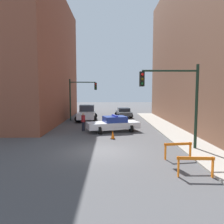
{
  "coord_description": "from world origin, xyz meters",
  "views": [
    {
      "loc": [
        0.5,
        -13.14,
        3.68
      ],
      "look_at": [
        0.78,
        8.61,
        1.6
      ],
      "focal_mm": 35.0,
      "sensor_mm": 36.0,
      "label": 1
    }
  ],
  "objects_px": {
    "traffic_light_far": "(79,93)",
    "barrier_front": "(196,163)",
    "parked_car_near": "(124,112)",
    "traffic_cone": "(113,135)",
    "traffic_light_near": "(178,94)",
    "police_car": "(113,124)",
    "pedestrian_crossing": "(83,122)",
    "white_truck": "(87,113)",
    "barrier_mid": "(178,148)"
  },
  "relations": [
    {
      "from": "police_car",
      "to": "pedestrian_crossing",
      "type": "distance_m",
      "value": 2.84
    },
    {
      "from": "barrier_front",
      "to": "traffic_cone",
      "type": "xyz_separation_m",
      "value": [
        -3.42,
        7.62,
        -0.3
      ]
    },
    {
      "from": "barrier_front",
      "to": "barrier_mid",
      "type": "height_order",
      "value": "same"
    },
    {
      "from": "police_car",
      "to": "white_truck",
      "type": "height_order",
      "value": "white_truck"
    },
    {
      "from": "traffic_light_far",
      "to": "barrier_front",
      "type": "xyz_separation_m",
      "value": [
        7.49,
        -18.41,
        -2.78
      ]
    },
    {
      "from": "traffic_light_near",
      "to": "police_car",
      "type": "bearing_deg",
      "value": 121.29
    },
    {
      "from": "parked_car_near",
      "to": "traffic_light_near",
      "type": "bearing_deg",
      "value": -87.7
    },
    {
      "from": "white_truck",
      "to": "parked_car_near",
      "type": "distance_m",
      "value": 6.06
    },
    {
      "from": "parked_car_near",
      "to": "barrier_mid",
      "type": "xyz_separation_m",
      "value": [
        1.67,
        -19.55,
        -0.06
      ]
    },
    {
      "from": "police_car",
      "to": "traffic_light_far",
      "type": "bearing_deg",
      "value": 12.15
    },
    {
      "from": "traffic_light_far",
      "to": "parked_car_near",
      "type": "bearing_deg",
      "value": 32.02
    },
    {
      "from": "pedestrian_crossing",
      "to": "traffic_cone",
      "type": "bearing_deg",
      "value": 106.79
    },
    {
      "from": "traffic_cone",
      "to": "barrier_mid",
      "type": "bearing_deg",
      "value": -55.8
    },
    {
      "from": "parked_car_near",
      "to": "barrier_front",
      "type": "xyz_separation_m",
      "value": [
        1.63,
        -22.08,
        -0.06
      ]
    },
    {
      "from": "traffic_light_far",
      "to": "white_truck",
      "type": "height_order",
      "value": "traffic_light_far"
    },
    {
      "from": "traffic_light_far",
      "to": "pedestrian_crossing",
      "type": "relative_size",
      "value": 3.13
    },
    {
      "from": "traffic_light_far",
      "to": "barrier_front",
      "type": "height_order",
      "value": "traffic_light_far"
    },
    {
      "from": "pedestrian_crossing",
      "to": "barrier_front",
      "type": "relative_size",
      "value": 1.04
    },
    {
      "from": "pedestrian_crossing",
      "to": "traffic_cone",
      "type": "xyz_separation_m",
      "value": [
        2.7,
        -3.57,
        -0.54
      ]
    },
    {
      "from": "traffic_cone",
      "to": "barrier_front",
      "type": "bearing_deg",
      "value": -65.87
    },
    {
      "from": "parked_car_near",
      "to": "traffic_cone",
      "type": "bearing_deg",
      "value": -101.72
    },
    {
      "from": "white_truck",
      "to": "barrier_mid",
      "type": "xyz_separation_m",
      "value": [
        6.6,
        -16.03,
        -0.29
      ]
    },
    {
      "from": "pedestrian_crossing",
      "to": "barrier_mid",
      "type": "distance_m",
      "value": 10.63
    },
    {
      "from": "traffic_light_far",
      "to": "barrier_front",
      "type": "relative_size",
      "value": 3.25
    },
    {
      "from": "traffic_light_near",
      "to": "barrier_front",
      "type": "xyz_separation_m",
      "value": [
        -0.54,
        -4.37,
        -2.91
      ]
    },
    {
      "from": "traffic_light_near",
      "to": "traffic_light_far",
      "type": "bearing_deg",
      "value": 119.77
    },
    {
      "from": "traffic_light_far",
      "to": "pedestrian_crossing",
      "type": "distance_m",
      "value": 7.78
    },
    {
      "from": "barrier_mid",
      "to": "traffic_cone",
      "type": "bearing_deg",
      "value": 124.2
    },
    {
      "from": "police_car",
      "to": "parked_car_near",
      "type": "xyz_separation_m",
      "value": [
        1.69,
        11.37,
        -0.05
      ]
    },
    {
      "from": "police_car",
      "to": "barrier_mid",
      "type": "bearing_deg",
      "value": -173.99
    },
    {
      "from": "traffic_light_near",
      "to": "traffic_cone",
      "type": "height_order",
      "value": "traffic_light_near"
    },
    {
      "from": "traffic_light_near",
      "to": "traffic_light_far",
      "type": "xyz_separation_m",
      "value": [
        -8.03,
        14.04,
        -0.13
      ]
    },
    {
      "from": "traffic_light_near",
      "to": "pedestrian_crossing",
      "type": "height_order",
      "value": "traffic_light_near"
    },
    {
      "from": "pedestrian_crossing",
      "to": "barrier_front",
      "type": "bearing_deg",
      "value": 98.3
    },
    {
      "from": "traffic_light_far",
      "to": "traffic_cone",
      "type": "height_order",
      "value": "traffic_light_far"
    },
    {
      "from": "traffic_light_near",
      "to": "barrier_mid",
      "type": "bearing_deg",
      "value": -105.0
    },
    {
      "from": "traffic_light_far",
      "to": "barrier_mid",
      "type": "distance_m",
      "value": 17.8
    },
    {
      "from": "white_truck",
      "to": "barrier_mid",
      "type": "bearing_deg",
      "value": -69.87
    },
    {
      "from": "parked_car_near",
      "to": "traffic_cone",
      "type": "distance_m",
      "value": 14.57
    },
    {
      "from": "pedestrian_crossing",
      "to": "traffic_cone",
      "type": "distance_m",
      "value": 4.51
    },
    {
      "from": "traffic_light_near",
      "to": "police_car",
      "type": "xyz_separation_m",
      "value": [
        -3.86,
        6.34,
        -2.81
      ]
    },
    {
      "from": "parked_car_near",
      "to": "barrier_front",
      "type": "distance_m",
      "value": 22.14
    },
    {
      "from": "parked_car_near",
      "to": "barrier_front",
      "type": "relative_size",
      "value": 2.77
    },
    {
      "from": "parked_car_near",
      "to": "barrier_front",
      "type": "bearing_deg",
      "value": -90.46
    },
    {
      "from": "pedestrian_crossing",
      "to": "barrier_front",
      "type": "height_order",
      "value": "pedestrian_crossing"
    },
    {
      "from": "white_truck",
      "to": "parked_car_near",
      "type": "relative_size",
      "value": 1.24
    },
    {
      "from": "pedestrian_crossing",
      "to": "barrier_front",
      "type": "xyz_separation_m",
      "value": [
        6.12,
        -11.19,
        -0.24
      ]
    },
    {
      "from": "white_truck",
      "to": "traffic_light_near",
      "type": "bearing_deg",
      "value": -65.69
    },
    {
      "from": "pedestrian_crossing",
      "to": "traffic_light_near",
      "type": "bearing_deg",
      "value": 113.94
    },
    {
      "from": "traffic_cone",
      "to": "police_car",
      "type": "bearing_deg",
      "value": 88.18
    }
  ]
}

